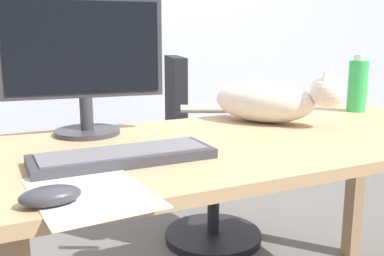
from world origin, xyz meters
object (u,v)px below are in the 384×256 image
(monitor, at_px, (84,61))
(water_bottle, at_px, (357,85))
(keyboard, at_px, (123,156))
(computer_mouse, at_px, (50,196))
(office_chair, at_px, (204,165))
(cat, at_px, (270,100))

(monitor, height_order, water_bottle, monitor)
(keyboard, distance_m, computer_mouse, 0.29)
(office_chair, distance_m, cat, 0.70)
(water_bottle, bearing_deg, office_chair, 128.48)
(monitor, height_order, cat, monitor)
(water_bottle, bearing_deg, cat, -174.25)
(monitor, distance_m, cat, 0.64)
(office_chair, height_order, computer_mouse, office_chair)
(office_chair, relative_size, keyboard, 2.09)
(computer_mouse, xyz_separation_m, water_bottle, (1.27, 0.51, 0.09))
(water_bottle, bearing_deg, monitor, 177.64)
(keyboard, xyz_separation_m, computer_mouse, (-0.20, -0.22, 0.00))
(keyboard, distance_m, water_bottle, 1.11)
(cat, relative_size, computer_mouse, 4.73)
(computer_mouse, bearing_deg, office_chair, 50.85)
(monitor, xyz_separation_m, water_bottle, (1.08, -0.04, -0.12))
(office_chair, bearing_deg, monitor, -143.62)
(office_chair, distance_m, computer_mouse, 1.38)
(keyboard, bearing_deg, office_chair, 51.90)
(monitor, distance_m, water_bottle, 1.09)
(cat, bearing_deg, computer_mouse, -150.09)
(office_chair, bearing_deg, keyboard, -128.10)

